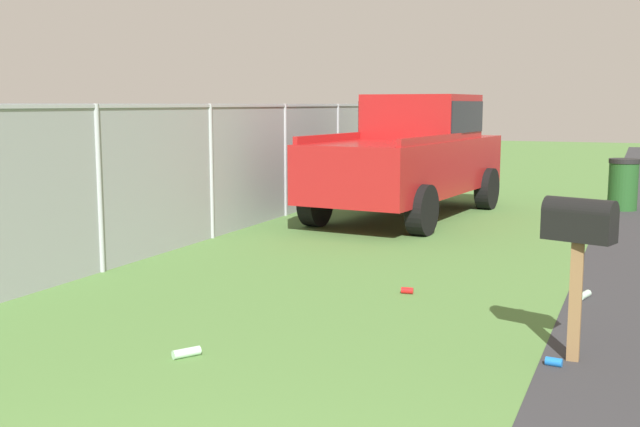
# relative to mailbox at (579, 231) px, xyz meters

# --- Properties ---
(mailbox) EXTENTS (0.35, 0.55, 1.24)m
(mailbox) POSITION_rel_mailbox_xyz_m (0.00, 0.00, 0.00)
(mailbox) COLOR brown
(mailbox) RESTS_ON ground
(pickup_truck) EXTENTS (5.14, 2.46, 2.09)m
(pickup_truck) POSITION_rel_mailbox_xyz_m (6.89, 3.27, 0.11)
(pickup_truck) COLOR maroon
(pickup_truck) RESTS_ON ground
(trash_bin) EXTENTS (0.54, 0.54, 0.94)m
(trash_bin) POSITION_rel_mailbox_xyz_m (9.08, -0.09, -0.52)
(trash_bin) COLOR #1E4C1E
(trash_bin) RESTS_ON ground
(fence_section) EXTENTS (17.32, 0.07, 1.93)m
(fence_section) POSITION_rel_mailbox_xyz_m (4.82, 5.30, 0.04)
(fence_section) COLOR #9EA3A8
(fence_section) RESTS_ON ground
(litter_bottle_midfield_b) EXTENTS (0.22, 0.18, 0.07)m
(litter_bottle_midfield_b) POSITION_rel_mailbox_xyz_m (-1.08, 2.74, -0.96)
(litter_bottle_midfield_b) COLOR #B2D8BF
(litter_bottle_midfield_b) RESTS_ON ground
(litter_bottle_midfield_a) EXTENTS (0.23, 0.13, 0.07)m
(litter_bottle_midfield_a) POSITION_rel_mailbox_xyz_m (2.00, 0.06, -0.96)
(litter_bottle_midfield_a) COLOR #B2D8BF
(litter_bottle_midfield_a) RESTS_ON ground
(litter_can_far_scatter) EXTENTS (0.08, 0.13, 0.07)m
(litter_can_far_scatter) POSITION_rel_mailbox_xyz_m (1.50, 1.74, -0.96)
(litter_can_far_scatter) COLOR red
(litter_can_far_scatter) RESTS_ON ground
(litter_can_near_hydrant) EXTENTS (0.08, 0.13, 0.07)m
(litter_can_near_hydrant) POSITION_rel_mailbox_xyz_m (-0.19, 0.12, -0.96)
(litter_can_near_hydrant) COLOR blue
(litter_can_near_hydrant) RESTS_ON ground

